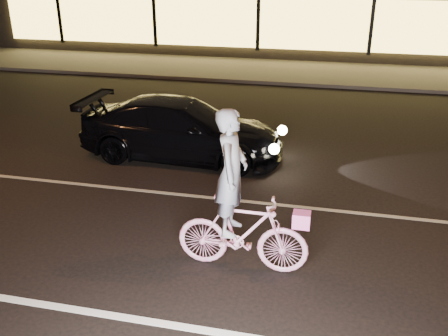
# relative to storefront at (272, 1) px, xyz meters

# --- Properties ---
(ground) EXTENTS (90.00, 90.00, 0.00)m
(ground) POSITION_rel_storefront_xyz_m (0.00, -18.97, -2.15)
(ground) COLOR black
(ground) RESTS_ON ground
(lane_stripe_near) EXTENTS (60.00, 0.12, 0.01)m
(lane_stripe_near) POSITION_rel_storefront_xyz_m (0.00, -20.47, -2.14)
(lane_stripe_near) COLOR silver
(lane_stripe_near) RESTS_ON ground
(lane_stripe_far) EXTENTS (60.00, 0.10, 0.01)m
(lane_stripe_far) POSITION_rel_storefront_xyz_m (0.00, -16.97, -2.14)
(lane_stripe_far) COLOR gray
(lane_stripe_far) RESTS_ON ground
(sidewalk) EXTENTS (30.00, 4.00, 0.12)m
(sidewalk) POSITION_rel_storefront_xyz_m (0.00, -5.97, -2.09)
(sidewalk) COLOR #383533
(sidewalk) RESTS_ON ground
(storefront) EXTENTS (25.40, 8.42, 4.20)m
(storefront) POSITION_rel_storefront_xyz_m (0.00, 0.00, 0.00)
(storefront) COLOR black
(storefront) RESTS_ON ground
(cyclist) EXTENTS (1.90, 0.65, 2.39)m
(cyclist) POSITION_rel_storefront_xyz_m (2.21, -19.05, -1.30)
(cyclist) COLOR #DC3D86
(cyclist) RESTS_ON ground
(sedan) EXTENTS (4.54, 1.91, 1.31)m
(sedan) POSITION_rel_storefront_xyz_m (0.12, -15.07, -1.49)
(sedan) COLOR black
(sedan) RESTS_ON ground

